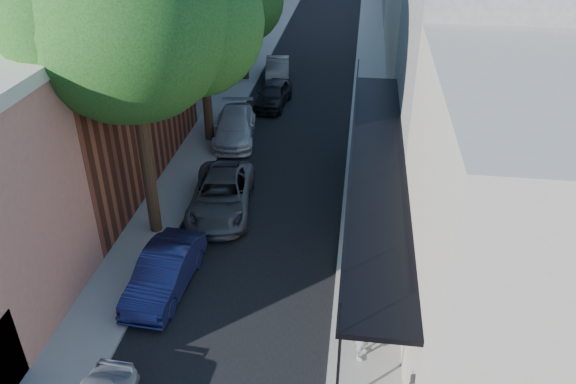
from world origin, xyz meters
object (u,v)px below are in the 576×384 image
(parked_car_f, at_px, (278,70))
(pedestrian, at_px, (365,328))
(parked_car_e, at_px, (273,94))
(parked_car_d, at_px, (235,126))
(oak_near, at_px, (143,16))
(parked_car_b, at_px, (165,272))
(parked_car_c, at_px, (222,195))

(parked_car_f, relative_size, pedestrian, 2.01)
(parked_car_f, bearing_deg, parked_car_e, -92.39)
(parked_car_d, height_order, pedestrian, pedestrian)
(oak_near, distance_m, parked_car_b, 7.99)
(oak_near, bearing_deg, parked_car_d, 84.57)
(parked_car_b, bearing_deg, parked_car_c, 85.54)
(parked_car_f, bearing_deg, pedestrian, -83.36)
(parked_car_e, height_order, pedestrian, pedestrian)
(parked_car_d, bearing_deg, parked_car_b, -96.74)
(parked_car_b, bearing_deg, pedestrian, -14.99)
(parked_car_b, xyz_separation_m, pedestrian, (6.33, -2.14, 0.45))
(oak_near, relative_size, parked_car_b, 2.76)
(oak_near, xyz_separation_m, parked_car_d, (0.77, 8.07, -7.19))
(parked_car_c, xyz_separation_m, parked_car_f, (-0.09, 15.47, -0.03))
(oak_near, height_order, pedestrian, oak_near)
(parked_car_c, relative_size, pedestrian, 2.48)
(pedestrian, bearing_deg, parked_car_d, 43.50)
(parked_car_f, xyz_separation_m, pedestrian, (5.72, -22.49, 0.46))
(parked_car_e, relative_size, pedestrian, 1.95)
(parked_car_b, height_order, parked_car_f, parked_car_b)
(oak_near, relative_size, parked_car_e, 2.89)
(parked_car_c, xyz_separation_m, pedestrian, (5.63, -7.02, 0.44))
(oak_near, relative_size, parked_car_f, 2.81)
(parked_car_b, xyz_separation_m, parked_car_f, (0.61, 20.35, -0.01))
(oak_near, relative_size, parked_car_d, 2.42)
(parked_car_c, relative_size, parked_car_e, 1.27)
(oak_near, distance_m, parked_car_d, 10.84)
(parked_car_d, xyz_separation_m, pedestrian, (6.52, -13.55, 0.45))
(parked_car_e, xyz_separation_m, pedestrian, (5.32, -18.18, 0.46))
(oak_near, xyz_separation_m, parked_car_f, (1.57, 17.01, -7.21))
(oak_near, bearing_deg, parked_car_f, 84.72)
(parked_car_b, relative_size, parked_car_c, 0.83)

